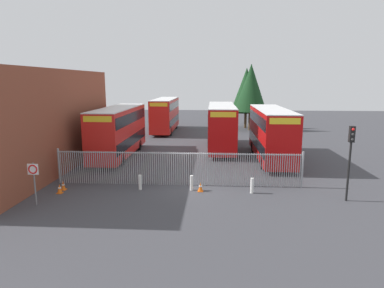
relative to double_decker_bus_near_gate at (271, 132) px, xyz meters
name	(u,v)px	position (x,y,z in m)	size (l,w,h in m)	color
ground_plane	(195,158)	(-6.56, 0.25, -2.42)	(100.00, 100.00, 0.00)	#3D3D42
depot_building_brick	(6,121)	(-20.38, -4.91, 1.37)	(9.21, 18.80, 7.58)	brown
palisade_fence	(178,168)	(-7.22, -7.75, -1.24)	(16.07, 0.14, 2.35)	gray
double_decker_bus_near_gate	(271,132)	(0.00, 0.00, 0.00)	(2.54, 10.81, 4.42)	#B70C0C
double_decker_bus_behind_fence_left	(221,125)	(-4.14, 4.33, 0.00)	(2.54, 10.81, 4.42)	#B70C0C
double_decker_bus_behind_fence_right	(119,130)	(-13.39, 0.39, 0.00)	(2.54, 10.81, 4.42)	red
double_decker_bus_far_back	(165,114)	(-11.42, 15.83, 0.00)	(2.54, 10.81, 4.42)	red
bollard_near_left	(140,182)	(-9.49, -8.84, -1.95)	(0.20, 0.20, 0.95)	silver
bollard_center_front	(192,183)	(-6.26, -8.76, -1.95)	(0.20, 0.20, 0.95)	silver
bollard_near_right	(252,186)	(-2.56, -9.09, -1.95)	(0.20, 0.20, 0.95)	silver
traffic_cone_by_gate	(200,187)	(-5.70, -8.97, -2.13)	(0.34, 0.34, 0.59)	orange
traffic_cone_mid_forecourt	(63,185)	(-14.30, -9.22, -2.13)	(0.34, 0.34, 0.59)	orange
traffic_cone_near_kerb	(60,189)	(-14.24, -9.85, -2.13)	(0.34, 0.34, 0.59)	orange
speed_limit_sign_post	(33,174)	(-14.63, -11.91, -0.65)	(0.60, 0.14, 2.40)	slate
traffic_light_kerbside	(351,150)	(2.67, -10.08, 0.56)	(0.28, 0.33, 4.30)	black
tree_tall_back	(251,88)	(0.06, 17.68, 3.40)	(4.46, 4.46, 9.02)	#4C3823
tree_short_side	(246,90)	(-0.30, 20.09, 3.01)	(4.42, 4.42, 8.60)	#4C3823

